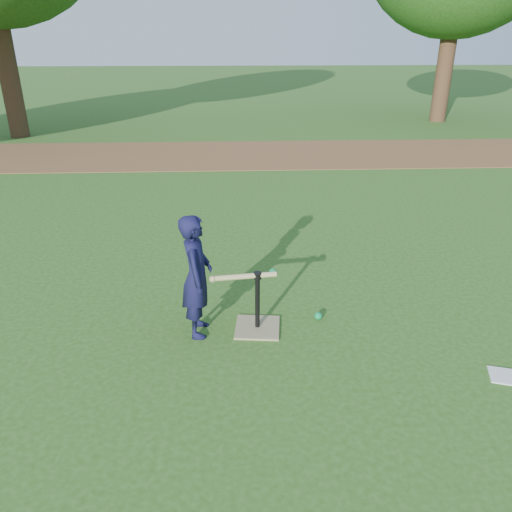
{
  "coord_description": "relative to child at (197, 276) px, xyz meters",
  "views": [
    {
      "loc": [
        -0.14,
        -4.23,
        2.69
      ],
      "look_at": [
        0.07,
        0.25,
        0.65
      ],
      "focal_mm": 35.0,
      "sensor_mm": 36.0,
      "label": 1
    }
  ],
  "objects": [
    {
      "name": "ground",
      "position": [
        0.5,
        0.07,
        -0.6
      ],
      "size": [
        80.0,
        80.0,
        0.0
      ],
      "primitive_type": "plane",
      "color": "#285116",
      "rests_on": "ground"
    },
    {
      "name": "wiffle_ball_ground",
      "position": [
        1.19,
        0.16,
        -0.56
      ],
      "size": [
        0.08,
        0.08,
        0.08
      ],
      "primitive_type": "sphere",
      "color": "#0B7F41",
      "rests_on": "ground"
    },
    {
      "name": "batting_tee",
      "position": [
        0.57,
        0.03,
        -0.49
      ],
      "size": [
        0.47,
        0.47,
        0.61
      ],
      "color": "#91835C",
      "rests_on": "ground"
    },
    {
      "name": "child",
      "position": [
        0.0,
        0.0,
        0.0
      ],
      "size": [
        0.29,
        0.44,
        1.21
      ],
      "primitive_type": "imported",
      "rotation": [
        0.0,
        0.0,
        1.56
      ],
      "color": "black",
      "rests_on": "ground"
    },
    {
      "name": "clipboard",
      "position": [
        2.66,
        -0.84,
        -0.6
      ],
      "size": [
        0.35,
        0.31,
        0.01
      ],
      "primitive_type": "cube",
      "rotation": [
        0.0,
        0.0,
        -0.3
      ],
      "color": "silver",
      "rests_on": "ground"
    },
    {
      "name": "swing_action",
      "position": [
        0.47,
        0.02,
        -0.02
      ],
      "size": [
        0.64,
        0.2,
        0.08
      ],
      "color": "tan",
      "rests_on": "ground"
    },
    {
      "name": "dirt_strip",
      "position": [
        0.5,
        7.57,
        -0.6
      ],
      "size": [
        24.0,
        3.0,
        0.01
      ],
      "primitive_type": "cube",
      "color": "brown",
      "rests_on": "ground"
    }
  ]
}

